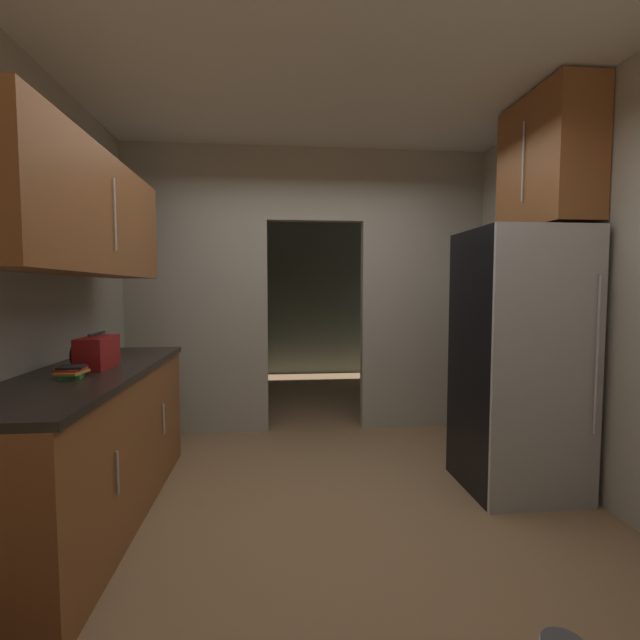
% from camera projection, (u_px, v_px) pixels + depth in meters
% --- Properties ---
extents(ground, '(20.00, 20.00, 0.00)m').
position_uv_depth(ground, '(329.00, 508.00, 2.91)').
color(ground, '#93704C').
extents(kitchen_overhead_slab, '(3.94, 7.40, 0.06)m').
position_uv_depth(kitchen_overhead_slab, '(321.00, 93.00, 3.23)').
color(kitchen_overhead_slab, silver).
extents(kitchen_partition, '(3.54, 0.12, 2.79)m').
position_uv_depth(kitchen_partition, '(307.00, 282.00, 4.50)').
color(kitchen_partition, '#ADA899').
rests_on(kitchen_partition, ground).
extents(adjoining_room_shell, '(3.54, 3.09, 2.79)m').
position_uv_depth(adjoining_room_shell, '(298.00, 291.00, 6.57)').
color(adjoining_room_shell, gray).
rests_on(adjoining_room_shell, ground).
extents(refrigerator, '(0.73, 0.75, 1.82)m').
position_uv_depth(refrigerator, '(518.00, 361.00, 3.16)').
color(refrigerator, black).
rests_on(refrigerator, ground).
extents(lower_cabinet_run, '(0.65, 2.17, 0.93)m').
position_uv_depth(lower_cabinet_run, '(91.00, 447.00, 2.71)').
color(lower_cabinet_run, brown).
rests_on(lower_cabinet_run, ground).
extents(upper_cabinet_counterside, '(0.36, 1.95, 0.70)m').
position_uv_depth(upper_cabinet_counterside, '(83.00, 214.00, 2.62)').
color(upper_cabinet_counterside, brown).
extents(upper_cabinet_fridgeside, '(0.36, 0.81, 0.92)m').
position_uv_depth(upper_cabinet_fridgeside, '(547.00, 162.00, 3.19)').
color(upper_cabinet_fridgeside, brown).
extents(boombox, '(0.17, 0.34, 0.22)m').
position_uv_depth(boombox, '(97.00, 352.00, 2.75)').
color(boombox, maroon).
rests_on(boombox, lower_cabinet_run).
extents(book_stack, '(0.15, 0.17, 0.07)m').
position_uv_depth(book_stack, '(71.00, 372.00, 2.44)').
color(book_stack, '#388C47').
rests_on(book_stack, lower_cabinet_run).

